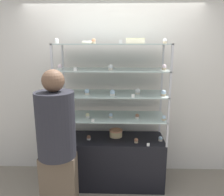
# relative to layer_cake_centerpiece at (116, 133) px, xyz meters

# --- Properties ---
(ground_plane) EXTENTS (20.00, 20.00, 0.00)m
(ground_plane) POSITION_rel_layer_cake_centerpiece_xyz_m (-0.05, -0.06, -0.73)
(ground_plane) COLOR gray
(back_wall) EXTENTS (8.00, 0.05, 2.60)m
(back_wall) POSITION_rel_layer_cake_centerpiece_xyz_m (-0.05, 0.35, 0.57)
(back_wall) COLOR silver
(back_wall) RESTS_ON ground_plane
(display_base) EXTENTS (1.41, 0.53, 0.69)m
(display_base) POSITION_rel_layer_cake_centerpiece_xyz_m (-0.05, -0.06, -0.39)
(display_base) COLOR black
(display_base) RESTS_ON ground_plane
(display_riser_lower) EXTENTS (1.41, 0.53, 0.32)m
(display_riser_lower) POSITION_rel_layer_cake_centerpiece_xyz_m (-0.05, -0.06, 0.25)
(display_riser_lower) COLOR #B7B7BC
(display_riser_lower) RESTS_ON display_base
(display_riser_middle) EXTENTS (1.41, 0.53, 0.32)m
(display_riser_middle) POSITION_rel_layer_cake_centerpiece_xyz_m (-0.05, -0.06, 0.57)
(display_riser_middle) COLOR #B7B7BC
(display_riser_middle) RESTS_ON display_riser_lower
(display_riser_upper) EXTENTS (1.41, 0.53, 0.32)m
(display_riser_upper) POSITION_rel_layer_cake_centerpiece_xyz_m (-0.05, -0.06, 0.88)
(display_riser_upper) COLOR #B7B7BC
(display_riser_upper) RESTS_ON display_riser_middle
(display_riser_top) EXTENTS (1.41, 0.53, 0.32)m
(display_riser_top) POSITION_rel_layer_cake_centerpiece_xyz_m (-0.05, -0.06, 1.20)
(display_riser_top) COLOR #B7B7BC
(display_riser_top) RESTS_ON display_riser_upper
(layer_cake_centerpiece) EXTENTS (0.19, 0.19, 0.10)m
(layer_cake_centerpiece) POSITION_rel_layer_cake_centerpiece_xyz_m (0.00, 0.00, 0.00)
(layer_cake_centerpiece) COLOR #DBBC84
(layer_cake_centerpiece) RESTS_ON display_base
(sheet_cake_frosted) EXTENTS (0.23, 0.15, 0.07)m
(sheet_cake_frosted) POSITION_rel_layer_cake_centerpiece_xyz_m (0.23, -0.07, 1.25)
(sheet_cake_frosted) COLOR beige
(sheet_cake_frosted) RESTS_ON display_riser_top
(cupcake_0) EXTENTS (0.05, 0.05, 0.07)m
(cupcake_0) POSITION_rel_layer_cake_centerpiece_xyz_m (-0.71, -0.18, -0.02)
(cupcake_0) COLOR beige
(cupcake_0) RESTS_ON display_base
(cupcake_1) EXTENTS (0.05, 0.05, 0.07)m
(cupcake_1) POSITION_rel_layer_cake_centerpiece_xyz_m (-0.37, -0.13, -0.02)
(cupcake_1) COLOR white
(cupcake_1) RESTS_ON display_base
(cupcake_2) EXTENTS (0.05, 0.05, 0.07)m
(cupcake_2) POSITION_rel_layer_cake_centerpiece_xyz_m (0.27, -0.20, -0.02)
(cupcake_2) COLOR #CCB28C
(cupcake_2) RESTS_ON display_base
(cupcake_3) EXTENTS (0.05, 0.05, 0.07)m
(cupcake_3) POSITION_rel_layer_cake_centerpiece_xyz_m (0.60, -0.13, -0.02)
(cupcake_3) COLOR beige
(cupcake_3) RESTS_ON display_base
(price_tag_0) EXTENTS (0.04, 0.00, 0.04)m
(price_tag_0) POSITION_rel_layer_cake_centerpiece_xyz_m (0.41, -0.31, -0.03)
(price_tag_0) COLOR white
(price_tag_0) RESTS_ON display_base
(cupcake_4) EXTENTS (0.05, 0.05, 0.06)m
(cupcake_4) POSITION_rel_layer_cake_centerpiece_xyz_m (-0.71, -0.20, 0.30)
(cupcake_4) COLOR white
(cupcake_4) RESTS_ON display_riser_lower
(cupcake_5) EXTENTS (0.05, 0.05, 0.06)m
(cupcake_5) POSITION_rel_layer_cake_centerpiece_xyz_m (-0.37, -0.14, 0.30)
(cupcake_5) COLOR white
(cupcake_5) RESTS_ON display_riser_lower
(cupcake_6) EXTENTS (0.05, 0.05, 0.06)m
(cupcake_6) POSITION_rel_layer_cake_centerpiece_xyz_m (-0.07, -0.13, 0.30)
(cupcake_6) COLOR beige
(cupcake_6) RESTS_ON display_riser_lower
(cupcake_7) EXTENTS (0.05, 0.05, 0.06)m
(cupcake_7) POSITION_rel_layer_cake_centerpiece_xyz_m (0.28, -0.15, 0.30)
(cupcake_7) COLOR white
(cupcake_7) RESTS_ON display_riser_lower
(cupcake_8) EXTENTS (0.05, 0.05, 0.06)m
(cupcake_8) POSITION_rel_layer_cake_centerpiece_xyz_m (0.61, -0.21, 0.30)
(cupcake_8) COLOR #CCB28C
(cupcake_8) RESTS_ON display_riser_lower
(price_tag_1) EXTENTS (0.04, 0.00, 0.04)m
(price_tag_1) POSITION_rel_layer_cake_centerpiece_xyz_m (-0.28, -0.31, 0.29)
(price_tag_1) COLOR white
(price_tag_1) RESTS_ON display_riser_lower
(cupcake_9) EXTENTS (0.06, 0.06, 0.07)m
(cupcake_9) POSITION_rel_layer_cake_centerpiece_xyz_m (-0.69, -0.21, 0.62)
(cupcake_9) COLOR beige
(cupcake_9) RESTS_ON display_riser_middle
(cupcake_10) EXTENTS (0.06, 0.06, 0.07)m
(cupcake_10) POSITION_rel_layer_cake_centerpiece_xyz_m (-0.37, -0.14, 0.62)
(cupcake_10) COLOR beige
(cupcake_10) RESTS_ON display_riser_middle
(cupcake_11) EXTENTS (0.06, 0.06, 0.07)m
(cupcake_11) POSITION_rel_layer_cake_centerpiece_xyz_m (-0.04, -0.20, 0.62)
(cupcake_11) COLOR white
(cupcake_11) RESTS_ON display_riser_middle
(cupcake_12) EXTENTS (0.06, 0.06, 0.07)m
(cupcake_12) POSITION_rel_layer_cake_centerpiece_xyz_m (0.28, -0.10, 0.62)
(cupcake_12) COLOR beige
(cupcake_12) RESTS_ON display_riser_middle
(cupcake_13) EXTENTS (0.06, 0.06, 0.07)m
(cupcake_13) POSITION_rel_layer_cake_centerpiece_xyz_m (0.59, -0.19, 0.62)
(cupcake_13) COLOR #CCB28C
(cupcake_13) RESTS_ON display_riser_middle
(price_tag_2) EXTENTS (0.04, 0.00, 0.04)m
(price_tag_2) POSITION_rel_layer_cake_centerpiece_xyz_m (0.21, -0.31, 0.61)
(price_tag_2) COLOR white
(price_tag_2) RESTS_ON display_riser_middle
(cupcake_14) EXTENTS (0.06, 0.06, 0.07)m
(cupcake_14) POSITION_rel_layer_cake_centerpiece_xyz_m (-0.71, -0.11, 0.93)
(cupcake_14) COLOR white
(cupcake_14) RESTS_ON display_riser_upper
(cupcake_15) EXTENTS (0.06, 0.06, 0.07)m
(cupcake_15) POSITION_rel_layer_cake_centerpiece_xyz_m (-0.07, -0.16, 0.93)
(cupcake_15) COLOR beige
(cupcake_15) RESTS_ON display_riser_upper
(cupcake_16) EXTENTS (0.06, 0.06, 0.07)m
(cupcake_16) POSITION_rel_layer_cake_centerpiece_xyz_m (0.60, -0.11, 0.93)
(cupcake_16) COLOR #CCB28C
(cupcake_16) RESTS_ON display_riser_upper
(price_tag_3) EXTENTS (0.04, 0.00, 0.04)m
(price_tag_3) POSITION_rel_layer_cake_centerpiece_xyz_m (-0.48, -0.31, 0.92)
(price_tag_3) COLOR white
(price_tag_3) RESTS_ON display_riser_upper
(cupcake_17) EXTENTS (0.05, 0.05, 0.07)m
(cupcake_17) POSITION_rel_layer_cake_centerpiece_xyz_m (-0.71, -0.20, 1.25)
(cupcake_17) COLOR white
(cupcake_17) RESTS_ON display_riser_top
(cupcake_18) EXTENTS (0.05, 0.05, 0.07)m
(cupcake_18) POSITION_rel_layer_cake_centerpiece_xyz_m (-0.28, -0.12, 1.25)
(cupcake_18) COLOR #CCB28C
(cupcake_18) RESTS_ON display_riser_top
(cupcake_19) EXTENTS (0.05, 0.05, 0.07)m
(cupcake_19) POSITION_rel_layer_cake_centerpiece_xyz_m (0.59, -0.13, 1.25)
(cupcake_19) COLOR #CCB28C
(cupcake_19) RESTS_ON display_riser_top
(price_tag_4) EXTENTS (0.04, 0.00, 0.04)m
(price_tag_4) POSITION_rel_layer_cake_centerpiece_xyz_m (0.05, -0.31, 1.24)
(price_tag_4) COLOR white
(price_tag_4) RESTS_ON display_riser_top
(donut_glazed) EXTENTS (0.14, 0.14, 0.04)m
(donut_glazed) POSITION_rel_layer_cake_centerpiece_xyz_m (-0.36, -0.10, 1.23)
(donut_glazed) COLOR #EFE5CC
(donut_glazed) RESTS_ON display_riser_top
(customer_figure) EXTENTS (0.40, 0.40, 1.70)m
(customer_figure) POSITION_rel_layer_cake_centerpiece_xyz_m (-0.61, -0.78, 0.18)
(customer_figure) COLOR brown
(customer_figure) RESTS_ON ground_plane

